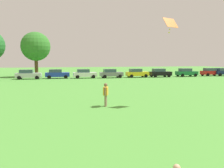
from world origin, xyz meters
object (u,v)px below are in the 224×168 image
(parked_car_silver_0, at_px, (28,74))
(parked_car_yellow_4, at_px, (137,73))
(parked_car_white_2, at_px, (85,74))
(parked_car_navy_8, at_px, (223,72))
(adult_bystander, at_px, (106,93))
(parked_car_red_7, at_px, (211,72))
(parked_car_black_5, at_px, (160,73))
(parked_car_green_6, at_px, (186,72))
(tree_far_right, at_px, (36,47))
(parked_car_gray_3, at_px, (111,73))
(kite, at_px, (170,24))
(parked_car_blue_1, at_px, (57,74))

(parked_car_silver_0, xyz_separation_m, parked_car_yellow_4, (20.12, -0.62, 0.00))
(parked_car_white_2, xyz_separation_m, parked_car_navy_8, (29.65, -0.60, 0.00))
(adult_bystander, bearing_deg, parked_car_red_7, 152.55)
(parked_car_navy_8, bearing_deg, parked_car_red_7, 170.01)
(parked_car_black_5, bearing_deg, parked_car_navy_8, 0.28)
(parked_car_silver_0, height_order, parked_car_yellow_4, same)
(parked_car_yellow_4, bearing_deg, parked_car_white_2, 177.68)
(parked_car_silver_0, relative_size, parked_car_white_2, 1.00)
(adult_bystander, relative_size, parked_car_white_2, 0.39)
(parked_car_white_2, bearing_deg, parked_car_black_5, -2.59)
(parked_car_black_5, bearing_deg, parked_car_green_6, 0.41)
(parked_car_red_7, relative_size, parked_car_navy_8, 1.00)
(adult_bystander, relative_size, parked_car_yellow_4, 0.39)
(tree_far_right, bearing_deg, parked_car_red_7, -9.23)
(parked_car_gray_3, distance_m, parked_car_red_7, 22.04)
(kite, relative_size, parked_car_black_5, 0.29)
(parked_car_silver_0, bearing_deg, parked_car_white_2, -1.18)
(parked_car_green_6, height_order, parked_car_red_7, same)
(parked_car_red_7, distance_m, parked_car_navy_8, 2.67)
(parked_car_silver_0, xyz_separation_m, parked_car_navy_8, (39.61, -0.81, 0.00))
(adult_bystander, distance_m, tree_far_right, 32.81)
(kite, xyz_separation_m, parked_car_blue_1, (-8.27, 26.95, -5.06))
(parked_car_gray_3, xyz_separation_m, parked_car_green_6, (15.84, -0.24, 0.00))
(parked_car_white_2, bearing_deg, parked_car_red_7, -0.30)
(kite, distance_m, parked_car_blue_1, 28.64)
(adult_bystander, relative_size, parked_car_navy_8, 0.39)
(adult_bystander, height_order, tree_far_right, tree_far_right)
(adult_bystander, height_order, parked_car_yellow_4, same)
(parked_car_white_2, relative_size, parked_car_green_6, 1.00)
(parked_car_gray_3, height_order, parked_car_black_5, same)
(parked_car_red_7, height_order, tree_far_right, tree_far_right)
(parked_car_red_7, bearing_deg, tree_far_right, 170.77)
(adult_bystander, relative_size, tree_far_right, 0.19)
(parked_car_white_2, relative_size, tree_far_right, 0.48)
(parked_car_blue_1, distance_m, parked_car_red_7, 32.03)
(parked_car_red_7, distance_m, tree_far_right, 36.90)
(kite, bearing_deg, parked_car_blue_1, 107.06)
(parked_car_blue_1, xyz_separation_m, parked_car_red_7, (32.02, -0.75, 0.00))
(parked_car_black_5, xyz_separation_m, parked_car_red_7, (12.11, 0.53, 0.00))
(kite, xyz_separation_m, parked_car_silver_0, (-13.23, 26.55, -5.06))
(parked_car_green_6, bearing_deg, tree_far_right, 167.99)
(adult_bystander, distance_m, parked_car_red_7, 38.25)
(kite, height_order, parked_car_navy_8, kite)
(parked_car_green_6, bearing_deg, parked_car_yellow_4, 178.80)
(parked_car_silver_0, distance_m, parked_car_green_6, 30.80)
(parked_car_navy_8, relative_size, tree_far_right, 0.48)
(parked_car_gray_3, relative_size, parked_car_black_5, 1.00)
(adult_bystander, xyz_separation_m, parked_car_white_2, (1.37, 25.78, -0.14))
(kite, relative_size, parked_car_red_7, 0.29)
(parked_car_blue_1, distance_m, parked_car_navy_8, 34.67)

